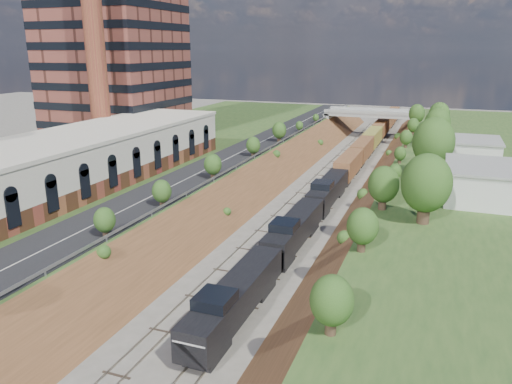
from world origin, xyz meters
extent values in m
cube|color=#2F5121|center=(-33.00, 60.00, 2.50)|extent=(44.00, 180.00, 5.00)
cube|color=brown|center=(-11.00, 60.00, 0.00)|extent=(10.00, 180.00, 10.00)
cube|color=brown|center=(11.00, 60.00, 0.00)|extent=(10.00, 180.00, 10.00)
cube|color=gray|center=(-2.60, 60.00, 0.09)|extent=(1.58, 180.00, 0.18)
cube|color=gray|center=(2.60, 60.00, 0.09)|extent=(1.58, 180.00, 0.18)
cube|color=black|center=(-15.50, 60.00, 5.05)|extent=(8.00, 180.00, 0.10)
cube|color=#99999E|center=(-11.40, 60.00, 5.55)|extent=(0.06, 171.00, 0.30)
cube|color=brown|center=(-28.00, 38.00, 6.10)|extent=(14.00, 62.00, 2.20)
cube|color=beige|center=(-28.00, 38.00, 9.35)|extent=(14.00, 62.00, 4.30)
cube|color=beige|center=(-28.00, 38.00, 11.75)|extent=(14.30, 62.30, 0.50)
cube|color=brown|center=(-44.00, 72.00, 27.00)|extent=(22.00, 22.00, 44.00)
cylinder|color=brown|center=(-36.00, 56.00, 25.00)|extent=(3.20, 3.20, 40.00)
cube|color=gray|center=(-11.50, 122.00, 3.10)|extent=(1.50, 8.00, 6.20)
cube|color=gray|center=(11.50, 122.00, 3.10)|extent=(1.50, 8.00, 6.20)
cube|color=gray|center=(0.00, 122.00, 6.20)|extent=(24.00, 8.00, 1.00)
cube|color=gray|center=(0.00, 118.00, 7.00)|extent=(24.00, 0.30, 0.80)
cube|color=gray|center=(0.00, 126.00, 7.00)|extent=(24.00, 0.30, 0.80)
cube|color=silver|center=(23.50, 52.00, 7.00)|extent=(9.00, 12.00, 4.00)
cube|color=silver|center=(23.00, 74.00, 6.80)|extent=(8.00, 10.00, 3.60)
cylinder|color=#473323|center=(17.00, 40.00, 6.31)|extent=(1.30, 1.30, 2.62)
ellipsoid|color=#2D531D|center=(17.00, 40.00, 9.46)|extent=(5.25, 5.25, 6.30)
cylinder|color=#473323|center=(-11.80, 20.00, 5.61)|extent=(0.66, 0.66, 1.22)
ellipsoid|color=#2D531D|center=(-11.80, 20.00, 7.08)|extent=(2.45, 2.45, 2.94)
cube|color=black|center=(2.60, 16.83, 0.45)|extent=(2.40, 4.00, 0.90)
cube|color=black|center=(2.60, 22.44, 2.26)|extent=(2.87, 17.21, 2.72)
cube|color=black|center=(2.60, 15.33, 1.80)|extent=(2.64, 3.00, 1.80)
cube|color=silver|center=(2.60, 15.33, 2.80)|extent=(2.64, 3.00, 0.15)
cube|color=black|center=(2.60, 18.33, 4.10)|extent=(2.81, 3.10, 0.90)
cube|color=black|center=(2.60, 40.65, 2.26)|extent=(2.87, 17.21, 2.72)
cube|color=black|center=(2.60, 58.87, 2.26)|extent=(2.87, 17.21, 2.72)
cube|color=brown|center=(2.60, 114.51, 2.62)|extent=(2.87, 92.07, 3.44)
camera|label=1|loc=(18.02, -13.50, 23.05)|focal=35.00mm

